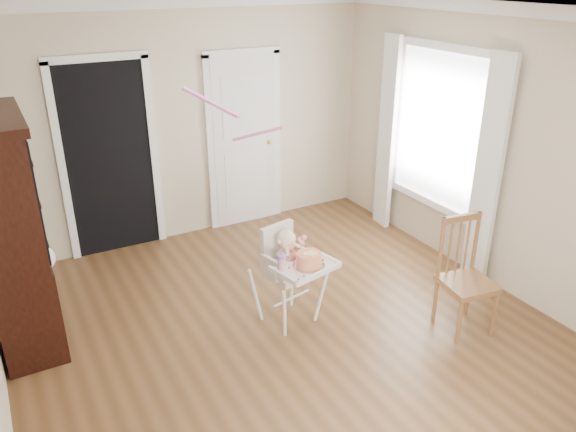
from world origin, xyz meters
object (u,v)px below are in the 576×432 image
high_chair (289,265)px  dining_chair (466,279)px  sippy_cup (282,262)px  china_cabinet (12,234)px  cake (309,260)px

high_chair → dining_chair: (1.31, -0.82, -0.10)m
sippy_cup → china_cabinet: 2.21m
high_chair → china_cabinet: (-2.08, 0.87, 0.41)m
cake → china_cabinet: size_ratio=0.14×
sippy_cup → dining_chair: size_ratio=0.17×
high_chair → sippy_cup: (-0.16, -0.16, 0.15)m
cake → sippy_cup: bearing=166.4°
high_chair → china_cabinet: size_ratio=0.47×
high_chair → dining_chair: 1.55m
cake → dining_chair: size_ratio=0.27×
cake → sippy_cup: 0.24m
cake → sippy_cup: sippy_cup is taller
dining_chair → china_cabinet: bearing=162.1°
cake → china_cabinet: china_cabinet is taller
high_chair → china_cabinet: china_cabinet is taller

